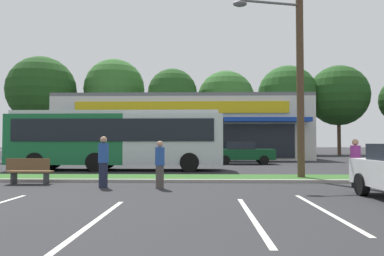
# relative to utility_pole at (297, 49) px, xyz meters

# --- Properties ---
(grass_median) EXTENTS (56.00, 2.20, 0.12)m
(grass_median) POSITION_rel_utility_pole_xyz_m (-4.22, 0.16, -5.31)
(grass_median) COLOR #2D5B23
(grass_median) RESTS_ON ground_plane
(curb_lip) EXTENTS (56.00, 0.24, 0.12)m
(curb_lip) POSITION_rel_utility_pole_xyz_m (-4.22, -1.06, -5.31)
(curb_lip) COLOR #99968C
(curb_lip) RESTS_ON ground_plane
(parking_stripe_1) EXTENTS (0.12, 4.80, 0.01)m
(parking_stripe_1) POSITION_rel_utility_pole_xyz_m (-6.00, -8.20, -5.37)
(parking_stripe_1) COLOR silver
(parking_stripe_1) RESTS_ON ground_plane
(parking_stripe_2) EXTENTS (0.12, 4.80, 0.01)m
(parking_stripe_2) POSITION_rel_utility_pole_xyz_m (-2.90, -7.65, -5.37)
(parking_stripe_2) COLOR silver
(parking_stripe_2) RESTS_ON ground_plane
(parking_stripe_3) EXTENTS (0.12, 4.80, 0.01)m
(parking_stripe_3) POSITION_rel_utility_pole_xyz_m (-1.18, -6.90, -5.37)
(parking_stripe_3) COLOR silver
(parking_stripe_3) RESTS_ON ground_plane
(storefront_building) EXTENTS (22.70, 12.48, 5.81)m
(storefront_building) POSITION_rel_utility_pole_xyz_m (-5.65, 21.73, -2.47)
(storefront_building) COLOR beige
(storefront_building) RESTS_ON ground_plane
(tree_far_left) EXTENTS (8.14, 8.14, 11.85)m
(tree_far_left) POSITION_rel_utility_pole_xyz_m (-23.17, 28.86, 2.40)
(tree_far_left) COLOR #473323
(tree_far_left) RESTS_ON ground_plane
(tree_left) EXTENTS (7.48, 7.48, 11.90)m
(tree_left) POSITION_rel_utility_pole_xyz_m (-14.79, 30.66, 2.77)
(tree_left) COLOR #473323
(tree_left) RESTS_ON ground_plane
(tree_mid_left) EXTENTS (5.81, 5.81, 10.22)m
(tree_mid_left) POSITION_rel_utility_pole_xyz_m (-7.38, 28.38, 1.91)
(tree_mid_left) COLOR #473323
(tree_mid_left) RESTS_ON ground_plane
(tree_mid) EXTENTS (7.02, 7.02, 10.37)m
(tree_mid) POSITION_rel_utility_pole_xyz_m (-0.95, 30.67, 1.47)
(tree_mid) COLOR #473323
(tree_mid) RESTS_ON ground_plane
(tree_mid_right) EXTENTS (7.62, 7.62, 11.35)m
(tree_mid_right) POSITION_rel_utility_pole_xyz_m (7.05, 32.53, 2.16)
(tree_mid_right) COLOR #473323
(tree_mid_right) RESTS_ON ground_plane
(tree_right) EXTENTS (7.57, 7.57, 11.26)m
(tree_right) POSITION_rel_utility_pole_xyz_m (13.36, 32.15, 2.09)
(tree_right) COLOR #473323
(tree_right) RESTS_ON ground_plane
(utility_pole) EXTENTS (3.16, 2.37, 10.05)m
(utility_pole) POSITION_rel_utility_pole_xyz_m (0.00, 0.00, 0.00)
(utility_pole) COLOR #4C3826
(utility_pole) RESTS_ON ground_plane
(city_bus) EXTENTS (11.68, 2.72, 3.25)m
(city_bus) POSITION_rel_utility_pole_xyz_m (-8.62, 5.24, -3.61)
(city_bus) COLOR #196638
(city_bus) RESTS_ON ground_plane
(bus_stop_bench) EXTENTS (1.60, 0.45, 0.95)m
(bus_stop_bench) POSITION_rel_utility_pole_xyz_m (-10.29, -1.74, -4.87)
(bus_stop_bench) COLOR brown
(bus_stop_bench) RESTS_ON ground_plane
(car_0) EXTENTS (4.71, 2.00, 1.38)m
(car_0) POSITION_rel_utility_pole_xyz_m (-16.36, 11.93, -4.64)
(car_0) COLOR #B7B7BC
(car_0) RESTS_ON ground_plane
(car_2) EXTENTS (4.29, 1.93, 1.60)m
(car_2) POSITION_rel_utility_pole_xyz_m (-1.02, 11.33, -4.57)
(car_2) COLOR #0C3F1E
(car_2) RESTS_ON ground_plane
(pedestrian_near_bench) EXTENTS (0.35, 0.35, 1.74)m
(pedestrian_near_bench) POSITION_rel_utility_pole_xyz_m (-7.28, -2.74, -4.50)
(pedestrian_near_bench) COLOR #1E2338
(pedestrian_near_bench) RESTS_ON ground_plane
(pedestrian_by_pole) EXTENTS (0.33, 0.33, 1.65)m
(pedestrian_by_pole) POSITION_rel_utility_pole_xyz_m (1.30, -2.53, -4.55)
(pedestrian_by_pole) COLOR black
(pedestrian_by_pole) RESTS_ON ground_plane
(pedestrian_mid) EXTENTS (0.32, 0.32, 1.58)m
(pedestrian_mid) POSITION_rel_utility_pole_xyz_m (-5.32, -2.96, -4.58)
(pedestrian_mid) COLOR #47423D
(pedestrian_mid) RESTS_ON ground_plane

